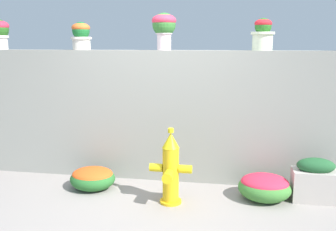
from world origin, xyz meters
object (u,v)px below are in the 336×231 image
object	(u,v)px
potted_plant_2	(164,26)
potted_plant_3	(263,33)
fire_hydrant	(171,170)
flower_bush_left	(93,177)
flower_bush_right	(265,186)
planter_box	(315,180)
potted_plant_1	(81,34)

from	to	relation	value
potted_plant_2	potted_plant_3	distance (m)	1.23
potted_plant_2	potted_plant_3	bearing A→B (deg)	-1.08
fire_hydrant	flower_bush_left	distance (m)	1.10
potted_plant_3	flower_bush_right	distance (m)	1.84
fire_hydrant	planter_box	xyz separation A→B (m)	(1.63, 0.35, -0.15)
potted_plant_1	potted_plant_3	bearing A→B (deg)	-0.61
planter_box	potted_plant_1	bearing A→B (deg)	170.47
potted_plant_2	fire_hydrant	world-z (taller)	potted_plant_2
fire_hydrant	flower_bush_left	size ratio (longest dim) A/B	1.55
fire_hydrant	planter_box	size ratio (longest dim) A/B	1.71
potted_plant_1	potted_plant_3	size ratio (longest dim) A/B	0.94
potted_plant_3	flower_bush_right	bearing A→B (deg)	-83.29
potted_plant_2	planter_box	world-z (taller)	potted_plant_2
potted_plant_2	flower_bush_left	world-z (taller)	potted_plant_2
fire_hydrant	flower_bush_right	world-z (taller)	fire_hydrant
potted_plant_2	planter_box	xyz separation A→B (m)	(1.86, -0.50, -1.77)
flower_bush_left	planter_box	world-z (taller)	planter_box
flower_bush_left	planter_box	size ratio (longest dim) A/B	1.10
potted_plant_3	flower_bush_right	world-z (taller)	potted_plant_3
potted_plant_1	fire_hydrant	size ratio (longest dim) A/B	0.42
fire_hydrant	planter_box	bearing A→B (deg)	11.97
fire_hydrant	flower_bush_left	bearing A→B (deg)	165.59
potted_plant_2	flower_bush_right	xyz separation A→B (m)	(1.29, -0.56, -1.86)
potted_plant_3	fire_hydrant	bearing A→B (deg)	-140.77
fire_hydrant	flower_bush_left	world-z (taller)	fire_hydrant
planter_box	flower_bush_right	bearing A→B (deg)	-174.02
potted_plant_2	flower_bush_left	distance (m)	2.12
potted_plant_1	flower_bush_right	xyz separation A→B (m)	(2.42, -0.56, -1.76)
potted_plant_1	fire_hydrant	xyz separation A→B (m)	(1.35, -0.85, -1.52)
potted_plant_1	potted_plant_2	world-z (taller)	potted_plant_2
potted_plant_3	fire_hydrant	world-z (taller)	potted_plant_3
potted_plant_1	potted_plant_2	distance (m)	1.13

